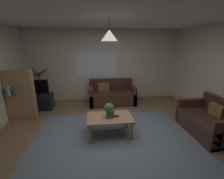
{
  "coord_description": "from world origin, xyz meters",
  "views": [
    {
      "loc": [
        -0.42,
        -3.07,
        2.06
      ],
      "look_at": [
        0.0,
        0.3,
        1.05
      ],
      "focal_mm": 24.95,
      "sensor_mm": 36.0,
      "label": 1
    }
  ],
  "objects_px": {
    "bookshelf_corner": "(20,95)",
    "book_on_table_1": "(108,116)",
    "tv": "(36,87)",
    "couch_right_side": "(209,122)",
    "remote_on_table_0": "(116,116)",
    "couch_under_window": "(112,96)",
    "pendant_lamp": "(109,35)",
    "coffee_table": "(110,120)",
    "potted_palm_corner": "(41,88)",
    "tv_stand": "(38,102)",
    "potted_plant_on_table": "(109,110)",
    "book_on_table_0": "(108,117)"
  },
  "relations": [
    {
      "from": "couch_right_side",
      "to": "remote_on_table_0",
      "type": "height_order",
      "value": "couch_right_side"
    },
    {
      "from": "potted_plant_on_table",
      "to": "couch_right_side",
      "type": "bearing_deg",
      "value": -4.73
    },
    {
      "from": "coffee_table",
      "to": "potted_palm_corner",
      "type": "height_order",
      "value": "potted_palm_corner"
    },
    {
      "from": "couch_under_window",
      "to": "book_on_table_0",
      "type": "relative_size",
      "value": 14.13
    },
    {
      "from": "potted_plant_on_table",
      "to": "bookshelf_corner",
      "type": "bearing_deg",
      "value": 154.72
    },
    {
      "from": "potted_palm_corner",
      "to": "pendant_lamp",
      "type": "distance_m",
      "value": 3.51
    },
    {
      "from": "couch_under_window",
      "to": "book_on_table_0",
      "type": "bearing_deg",
      "value": -99.45
    },
    {
      "from": "couch_under_window",
      "to": "couch_right_side",
      "type": "distance_m",
      "value": 3.02
    },
    {
      "from": "pendant_lamp",
      "to": "potted_plant_on_table",
      "type": "bearing_deg",
      "value": -126.42
    },
    {
      "from": "couch_under_window",
      "to": "potted_plant_on_table",
      "type": "height_order",
      "value": "couch_under_window"
    },
    {
      "from": "couch_right_side",
      "to": "couch_under_window",
      "type": "bearing_deg",
      "value": -137.5
    },
    {
      "from": "couch_under_window",
      "to": "tv",
      "type": "relative_size",
      "value": 2.06
    },
    {
      "from": "bookshelf_corner",
      "to": "potted_plant_on_table",
      "type": "bearing_deg",
      "value": -25.28
    },
    {
      "from": "couch_right_side",
      "to": "book_on_table_0",
      "type": "distance_m",
      "value": 2.4
    },
    {
      "from": "couch_under_window",
      "to": "pendant_lamp",
      "type": "bearing_deg",
      "value": -98.43
    },
    {
      "from": "book_on_table_0",
      "to": "potted_palm_corner",
      "type": "xyz_separation_m",
      "value": [
        -2.1,
        2.28,
        0.09
      ]
    },
    {
      "from": "potted_plant_on_table",
      "to": "tv",
      "type": "relative_size",
      "value": 0.43
    },
    {
      "from": "couch_under_window",
      "to": "bookshelf_corner",
      "type": "bearing_deg",
      "value": -160.19
    },
    {
      "from": "potted_plant_on_table",
      "to": "tv_stand",
      "type": "bearing_deg",
      "value": 140.14
    },
    {
      "from": "book_on_table_0",
      "to": "tv",
      "type": "relative_size",
      "value": 0.15
    },
    {
      "from": "couch_right_side",
      "to": "tv_stand",
      "type": "distance_m",
      "value": 4.89
    },
    {
      "from": "couch_right_side",
      "to": "book_on_table_1",
      "type": "height_order",
      "value": "couch_right_side"
    },
    {
      "from": "potted_palm_corner",
      "to": "couch_under_window",
      "type": "bearing_deg",
      "value": -5.08
    },
    {
      "from": "tv_stand",
      "to": "bookshelf_corner",
      "type": "height_order",
      "value": "bookshelf_corner"
    },
    {
      "from": "couch_under_window",
      "to": "tv_stand",
      "type": "height_order",
      "value": "couch_under_window"
    },
    {
      "from": "bookshelf_corner",
      "to": "book_on_table_0",
      "type": "bearing_deg",
      "value": -26.34
    },
    {
      "from": "potted_palm_corner",
      "to": "bookshelf_corner",
      "type": "height_order",
      "value": "bookshelf_corner"
    },
    {
      "from": "coffee_table",
      "to": "potted_palm_corner",
      "type": "xyz_separation_m",
      "value": [
        -2.15,
        2.24,
        0.18
      ]
    },
    {
      "from": "couch_under_window",
      "to": "book_on_table_1",
      "type": "relative_size",
      "value": 13.44
    },
    {
      "from": "coffee_table",
      "to": "potted_plant_on_table",
      "type": "height_order",
      "value": "potted_plant_on_table"
    },
    {
      "from": "tv",
      "to": "potted_palm_corner",
      "type": "xyz_separation_m",
      "value": [
        -0.02,
        0.5,
        -0.18
      ]
    },
    {
      "from": "tv",
      "to": "pendant_lamp",
      "type": "distance_m",
      "value": 3.11
    },
    {
      "from": "tv_stand",
      "to": "tv",
      "type": "xyz_separation_m",
      "value": [
        0.0,
        -0.02,
        0.5
      ]
    },
    {
      "from": "potted_plant_on_table",
      "to": "tv_stand",
      "type": "relative_size",
      "value": 0.37
    },
    {
      "from": "book_on_table_0",
      "to": "bookshelf_corner",
      "type": "bearing_deg",
      "value": 153.66
    },
    {
      "from": "coffee_table",
      "to": "pendant_lamp",
      "type": "height_order",
      "value": "pendant_lamp"
    },
    {
      "from": "remote_on_table_0",
      "to": "potted_plant_on_table",
      "type": "xyz_separation_m",
      "value": [
        -0.14,
        -0.01,
        0.17
      ]
    },
    {
      "from": "potted_palm_corner",
      "to": "pendant_lamp",
      "type": "height_order",
      "value": "pendant_lamp"
    },
    {
      "from": "couch_right_side",
      "to": "potted_palm_corner",
      "type": "height_order",
      "value": "potted_palm_corner"
    },
    {
      "from": "potted_plant_on_table",
      "to": "bookshelf_corner",
      "type": "xyz_separation_m",
      "value": [
        -2.31,
        1.09,
        0.06
      ]
    },
    {
      "from": "tv",
      "to": "bookshelf_corner",
      "type": "height_order",
      "value": "bookshelf_corner"
    },
    {
      "from": "bookshelf_corner",
      "to": "couch_right_side",
      "type": "bearing_deg",
      "value": -15.42
    },
    {
      "from": "book_on_table_0",
      "to": "potted_palm_corner",
      "type": "distance_m",
      "value": 3.11
    },
    {
      "from": "pendant_lamp",
      "to": "tv_stand",
      "type": "bearing_deg",
      "value": 140.46
    },
    {
      "from": "book_on_table_0",
      "to": "pendant_lamp",
      "type": "height_order",
      "value": "pendant_lamp"
    },
    {
      "from": "coffee_table",
      "to": "tv_stand",
      "type": "distance_m",
      "value": 2.77
    },
    {
      "from": "potted_palm_corner",
      "to": "bookshelf_corner",
      "type": "bearing_deg",
      "value": -98.25
    },
    {
      "from": "bookshelf_corner",
      "to": "book_on_table_1",
      "type": "bearing_deg",
      "value": -26.49
    },
    {
      "from": "potted_palm_corner",
      "to": "remote_on_table_0",
      "type": "bearing_deg",
      "value": -44.54
    },
    {
      "from": "couch_under_window",
      "to": "couch_right_side",
      "type": "height_order",
      "value": "same"
    }
  ]
}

